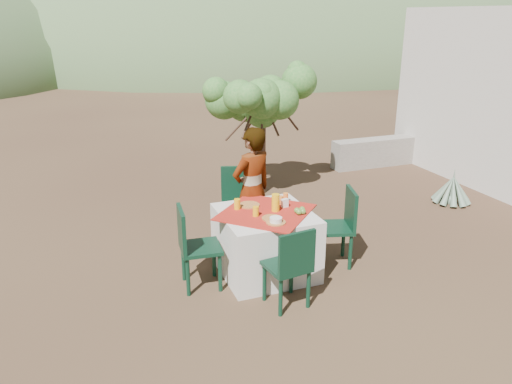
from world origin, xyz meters
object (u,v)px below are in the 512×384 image
Objects in this scene: juice_pitcher at (276,203)px; chair_left at (193,244)px; chair_near at (291,265)px; person at (252,190)px; chair_right at (340,223)px; shrub_tree at (264,105)px; table at (265,242)px; chair_far at (238,201)px; agave at (452,190)px.

chair_left is at bearing -178.68° from juice_pitcher.
chair_near is 0.55× the size of person.
person is at bearing -114.57° from chair_right.
chair_near is at bearing -101.47° from juice_pitcher.
chair_left is 0.99× the size of chair_right.
chair_left is 1.04m from juice_pitcher.
chair_right is at bearing -92.22° from shrub_tree.
chair_near reaches higher than table.
table is 0.87m from chair_left.
chair_left reaches higher than table.
table is 1.32× the size of chair_far.
agave is (4.51, 1.10, -0.30)m from chair_left.
chair_far is at bearing 96.18° from juice_pitcher.
juice_pitcher is at bearing -65.16° from chair_far.
shrub_tree is (0.96, 2.02, 0.69)m from person.
person is at bearing -173.12° from agave.
chair_far is 0.44m from person.
chair_right reaches higher than agave.
table is 3.05m from shrub_tree.
person is at bearing -102.01° from chair_near.
table is at bearing -100.67° from chair_near.
chair_near is 1.12m from chair_left.
agave is at bearing 19.86° from chair_far.
person reaches higher than chair_left.
person reaches higher than agave.
chair_near reaches higher than agave.
chair_right is (0.96, 0.69, 0.03)m from chair_near.
chair_left is at bearing -111.55° from chair_far.
agave is at bearing -31.16° from shrub_tree.
shrub_tree is (1.07, 3.45, 0.99)m from chair_near.
table is 0.81× the size of person.
chair_left is (-0.82, 0.76, 0.03)m from chair_near.
shrub_tree reaches higher than person.
agave is (3.69, 1.86, -0.27)m from chair_near.
juice_pitcher is (-3.53, -1.08, 0.64)m from agave.
chair_near is 0.47× the size of shrub_tree.
chair_far is 0.61× the size of person.
chair_left reaches higher than agave.
table is 0.69× the size of shrub_tree.
agave is at bearing 129.84° from chair_right.
agave is at bearing 16.27° from table.
chair_far is 1.04× the size of chair_right.
juice_pitcher is at bearing -83.59° from chair_left.
chair_far reaches higher than agave.
chair_left is 1.78m from chair_right.
table is 1.00m from chair_far.
chair_left is (-0.87, -1.03, -0.03)m from chair_far.
chair_far is at bearing -121.56° from shrub_tree.
chair_right is 2.93m from shrub_tree.
chair_left is 1.18m from person.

